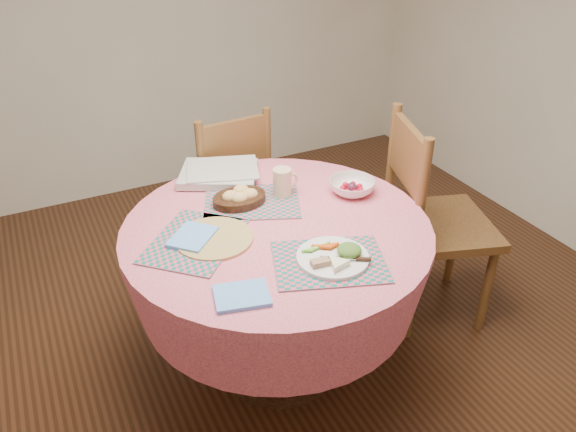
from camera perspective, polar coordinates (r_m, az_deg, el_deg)
name	(u,v)px	position (r m, az deg, el deg)	size (l,w,h in m)	color
ground	(278,361)	(2.71, -0.98, -14.51)	(4.00, 4.00, 0.00)	#331C0F
dining_table	(277,265)	(2.34, -1.10, -4.98)	(1.24, 1.24, 0.75)	#F4717E
chair_right	(430,218)	(2.76, 14.27, -0.16)	(0.59, 0.61, 1.05)	brown
chair_back	(226,187)	(3.05, -6.28, 2.92)	(0.47, 0.46, 0.96)	brown
placemat_front	(329,262)	(2.03, 4.22, -4.66)	(0.40, 0.30, 0.01)	#126867
placemat_left	(195,241)	(2.16, -9.47, -2.50)	(0.40, 0.30, 0.01)	#126867
placemat_back	(252,202)	(2.39, -3.68, 1.46)	(0.40, 0.30, 0.01)	#126867
wicker_trivet	(214,238)	(2.16, -7.52, -2.26)	(0.30, 0.30, 0.01)	#A57A47
napkin_near	(242,296)	(1.87, -4.72, -8.06)	(0.18, 0.14, 0.01)	#63A4FF
napkin_far	(193,237)	(2.17, -9.68, -2.11)	(0.18, 0.14, 0.01)	#63A4FF
dinner_plate	(335,256)	(2.03, 4.84, -4.06)	(0.26, 0.26, 0.05)	white
bread_bowl	(240,197)	(2.37, -4.94, 1.94)	(0.23, 0.23, 0.08)	black
latte_mug	(283,182)	(2.41, -0.54, 3.47)	(0.12, 0.08, 0.12)	beige
fruit_bowl	(352,187)	(2.46, 6.51, 2.96)	(0.25, 0.25, 0.06)	white
newspaper_stack	(219,173)	(2.59, -6.99, 4.36)	(0.43, 0.40, 0.04)	silver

